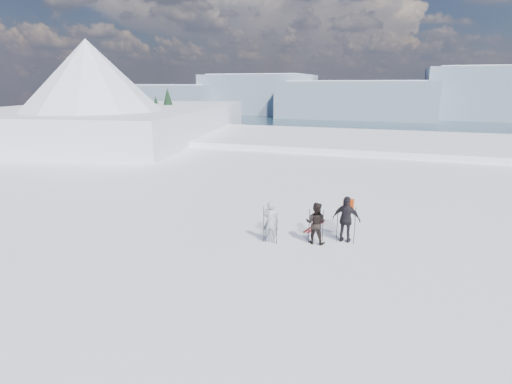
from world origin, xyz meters
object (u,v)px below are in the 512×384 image
skier_dark (316,223)px  skis_loose (315,226)px  skier_grey (271,222)px  skier_pack (346,219)px

skier_dark → skis_loose: 1.87m
skier_grey → skier_pack: 2.69m
skier_grey → skier_dark: bearing=-166.9°
skier_grey → skis_loose: skier_grey is taller
skier_dark → skier_pack: bearing=-150.1°
skier_grey → skier_dark: size_ratio=1.02×
skier_grey → skis_loose: size_ratio=0.91×
skier_grey → skier_dark: 1.59m
skier_grey → skier_pack: size_ratio=0.91×
skier_dark → skier_pack: skier_pack is taller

